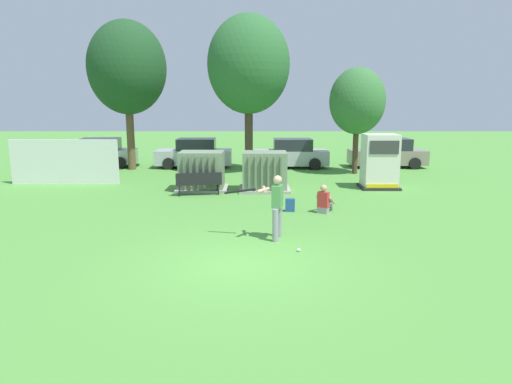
% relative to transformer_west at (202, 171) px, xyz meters
% --- Properties ---
extents(ground_plane, '(96.00, 96.00, 0.00)m').
position_rel_transformer_west_xyz_m(ground_plane, '(1.89, -9.03, -0.79)').
color(ground_plane, '#51933D').
extents(fence_panel, '(4.80, 0.12, 2.00)m').
position_rel_transformer_west_xyz_m(fence_panel, '(-6.31, 1.47, 0.21)').
color(fence_panel, silver).
rests_on(fence_panel, ground).
extents(transformer_west, '(2.10, 1.70, 1.62)m').
position_rel_transformer_west_xyz_m(transformer_west, '(0.00, 0.00, 0.00)').
color(transformer_west, '#9E9B93').
rests_on(transformer_west, ground).
extents(transformer_mid_west, '(2.10, 1.70, 1.62)m').
position_rel_transformer_west_xyz_m(transformer_mid_west, '(2.61, -0.12, 0.00)').
color(transformer_mid_west, '#9E9B93').
rests_on(transformer_mid_west, ground).
extents(generator_enclosure, '(1.60, 1.40, 2.30)m').
position_rel_transformer_west_xyz_m(generator_enclosure, '(7.51, 0.46, 0.35)').
color(generator_enclosure, '#262626').
rests_on(generator_enclosure, ground).
extents(park_bench, '(1.84, 0.74, 0.92)m').
position_rel_transformer_west_xyz_m(park_bench, '(-0.00, -1.11, -0.25)').
color(park_bench, black).
rests_on(park_bench, ground).
extents(batter, '(1.61, 0.77, 1.74)m').
position_rel_transformer_west_xyz_m(batter, '(2.77, -7.02, 0.19)').
color(batter, gray).
rests_on(batter, ground).
extents(sports_ball, '(0.09, 0.09, 0.09)m').
position_rel_transformer_west_xyz_m(sports_ball, '(3.31, -8.11, -0.74)').
color(sports_ball, white).
rests_on(sports_ball, ground).
extents(seated_spectator, '(0.67, 0.79, 0.96)m').
position_rel_transformer_west_xyz_m(seated_spectator, '(4.53, -4.00, -0.41)').
color(seated_spectator, gray).
rests_on(seated_spectator, ground).
extents(backpack, '(0.34, 0.28, 0.44)m').
position_rel_transformer_west_xyz_m(backpack, '(3.40, -3.83, -0.57)').
color(backpack, '#264C8C').
rests_on(backpack, ground).
extents(tree_left, '(4.10, 4.10, 7.83)m').
position_rel_transformer_west_xyz_m(tree_left, '(-4.53, 6.04, 4.59)').
color(tree_left, brown).
rests_on(tree_left, ground).
extents(tree_center_left, '(4.17, 4.17, 7.97)m').
position_rel_transformer_west_xyz_m(tree_center_left, '(1.88, 5.05, 4.68)').
color(tree_center_left, '#4C3828').
rests_on(tree_center_left, ground).
extents(tree_center_right, '(2.79, 2.79, 5.33)m').
position_rel_transformer_west_xyz_m(tree_center_right, '(7.33, 4.53, 2.87)').
color(tree_center_right, '#4C3828').
rests_on(tree_center_right, ground).
extents(parked_car_leftmost, '(4.40, 2.35, 1.62)m').
position_rel_transformer_west_xyz_m(parked_car_leftmost, '(-6.63, 7.03, -0.04)').
color(parked_car_leftmost, silver).
rests_on(parked_car_leftmost, ground).
extents(parked_car_left_of_center, '(4.23, 1.99, 1.62)m').
position_rel_transformer_west_xyz_m(parked_car_left_of_center, '(-1.20, 6.86, -0.04)').
color(parked_car_left_of_center, '#B2B2B7').
rests_on(parked_car_left_of_center, ground).
extents(parked_car_right_of_center, '(4.21, 1.93, 1.62)m').
position_rel_transformer_west_xyz_m(parked_car_right_of_center, '(4.18, 6.68, -0.04)').
color(parked_car_right_of_center, '#B2B2B7').
rests_on(parked_car_right_of_center, ground).
extents(parked_car_rightmost, '(4.21, 1.93, 1.62)m').
position_rel_transformer_west_xyz_m(parked_car_rightmost, '(9.68, 6.91, -0.04)').
color(parked_car_rightmost, gray).
rests_on(parked_car_rightmost, ground).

